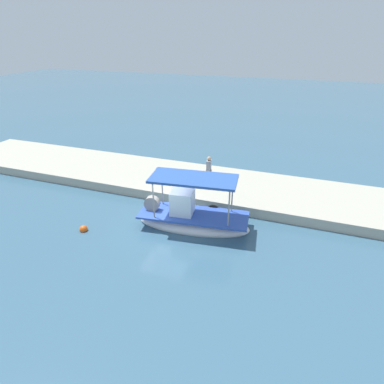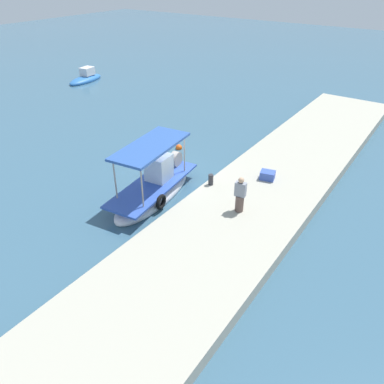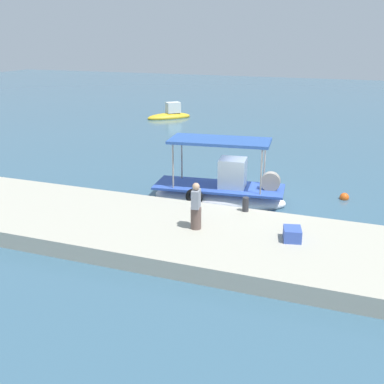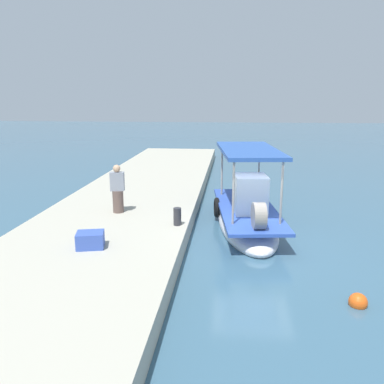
% 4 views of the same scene
% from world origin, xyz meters
% --- Properties ---
extents(ground_plane, '(120.00, 120.00, 0.00)m').
position_xyz_m(ground_plane, '(0.00, 0.00, 0.00)').
color(ground_plane, '#395E75').
extents(dock_quay, '(36.00, 5.14, 0.58)m').
position_xyz_m(dock_quay, '(0.00, -4.61, 0.29)').
color(dock_quay, '#AFAA99').
rests_on(dock_quay, ground_plane).
extents(main_fishing_boat, '(5.92, 2.53, 3.10)m').
position_xyz_m(main_fishing_boat, '(-1.36, -0.18, 0.48)').
color(main_fishing_boat, white).
rests_on(main_fishing_boat, ground_plane).
extents(fisherman_near_bollard, '(0.42, 0.50, 1.64)m').
position_xyz_m(fisherman_near_bollard, '(-0.91, -4.56, 1.32)').
color(fisherman_near_bollard, brown).
rests_on(fisherman_near_bollard, dock_quay).
extents(mooring_bollard, '(0.24, 0.24, 0.55)m').
position_xyz_m(mooring_bollard, '(0.27, -2.36, 0.85)').
color(mooring_bollard, '#2D2D33').
rests_on(mooring_bollard, dock_quay).
extents(cargo_crate, '(0.70, 0.80, 0.41)m').
position_xyz_m(cargo_crate, '(2.34, -4.37, 0.78)').
color(cargo_crate, '#3855B3').
rests_on(cargo_crate, dock_quay).
extents(marker_buoy, '(0.40, 0.40, 0.40)m').
position_xyz_m(marker_buoy, '(3.64, 2.06, 0.08)').
color(marker_buoy, '#EC5817').
rests_on(marker_buoy, ground_plane).
extents(moored_boat_mid, '(4.13, 2.04, 1.47)m').
position_xyz_m(moored_boat_mid, '(10.82, 18.46, 0.23)').
color(moored_boat_mid, '#2C69B5').
rests_on(moored_boat_mid, ground_plane).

